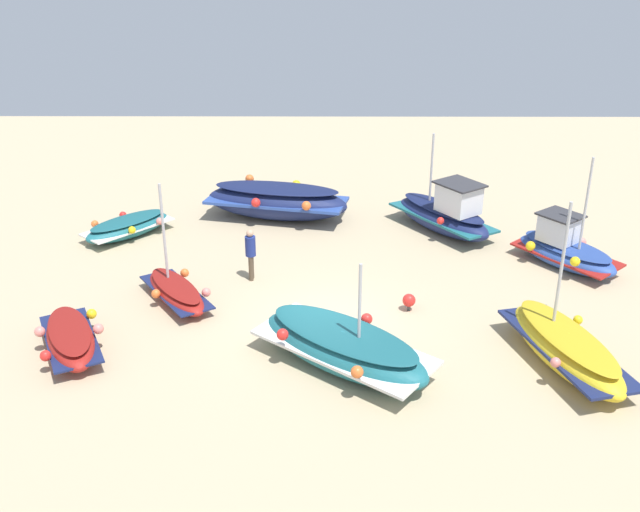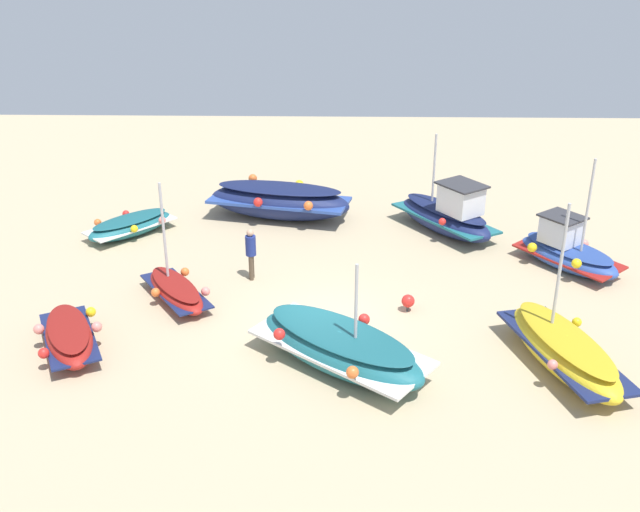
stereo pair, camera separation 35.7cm
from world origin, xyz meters
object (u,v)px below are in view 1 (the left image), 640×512
object	(u,v)px
fishing_boat_2	(128,227)
fishing_boat_4	(566,348)
fishing_boat_0	(343,347)
fishing_boat_6	(176,291)
fishing_boat_7	(565,249)
fishing_boat_1	(445,214)
fishing_boat_3	(70,339)
fishing_boat_5	(277,200)
person_walking	(251,251)
mooring_buoy_0	(409,300)

from	to	relation	value
fishing_boat_2	fishing_boat_4	bearing A→B (deg)	100.74
fishing_boat_0	fishing_boat_6	xyz separation A→B (m)	(4.74, -3.37, -0.22)
fishing_boat_2	fishing_boat_7	xyz separation A→B (m)	(-14.47, 2.29, 0.20)
fishing_boat_1	fishing_boat_7	world-z (taller)	fishing_boat_7
fishing_boat_0	fishing_boat_3	bearing A→B (deg)	33.40
fishing_boat_3	fishing_boat_0	bearing A→B (deg)	-120.68
fishing_boat_3	fishing_boat_5	bearing A→B (deg)	-52.42
person_walking	mooring_buoy_0	bearing A→B (deg)	159.69
mooring_buoy_0	person_walking	bearing A→B (deg)	-23.10
fishing_boat_7	mooring_buoy_0	distance (m)	6.07
fishing_boat_2	fishing_boat_4	size ratio (longest dim) A/B	0.69
fishing_boat_5	fishing_boat_1	bearing A→B (deg)	0.05
fishing_boat_7	fishing_boat_6	bearing A→B (deg)	63.86
fishing_boat_7	person_walking	distance (m)	9.95
fishing_boat_6	person_walking	bearing A→B (deg)	91.74
fishing_boat_1	fishing_boat_6	size ratio (longest dim) A/B	1.24
fishing_boat_3	fishing_boat_1	bearing A→B (deg)	-78.62
fishing_boat_3	fishing_boat_5	distance (m)	10.44
fishing_boat_1	person_walking	world-z (taller)	fishing_boat_1
fishing_boat_0	fishing_boat_3	xyz separation A→B (m)	(6.96, -0.65, -0.18)
fishing_boat_4	fishing_boat_5	distance (m)	12.54
fishing_boat_3	person_walking	size ratio (longest dim) A/B	2.01
fishing_boat_5	person_walking	size ratio (longest dim) A/B	3.37
fishing_boat_5	fishing_boat_3	bearing A→B (deg)	-104.79
fishing_boat_6	person_walking	distance (m)	2.59
fishing_boat_6	mooring_buoy_0	world-z (taller)	fishing_boat_6
fishing_boat_0	fishing_boat_6	world-z (taller)	fishing_boat_6
fishing_boat_1	mooring_buoy_0	size ratio (longest dim) A/B	8.47
fishing_boat_3	fishing_boat_4	bearing A→B (deg)	-118.04
fishing_boat_1	mooring_buoy_0	xyz separation A→B (m)	(1.84, 5.77, -0.36)
fishing_boat_0	fishing_boat_2	xyz separation A→B (m)	(7.30, -8.21, -0.20)
fishing_boat_1	fishing_boat_4	xyz separation A→B (m)	(-1.74, 8.59, -0.17)
fishing_boat_1	person_walking	xyz separation A→B (m)	(6.47, 3.80, 0.26)
fishing_boat_3	fishing_boat_6	world-z (taller)	fishing_boat_6
fishing_boat_4	fishing_boat_6	bearing A→B (deg)	-124.44
fishing_boat_6	fishing_boat_7	bearing A→B (deg)	67.91
fishing_boat_4	mooring_buoy_0	world-z (taller)	fishing_boat_4
fishing_boat_4	fishing_boat_7	distance (m)	6.09
fishing_boat_3	fishing_boat_2	bearing A→B (deg)	-22.76
fishing_boat_6	mooring_buoy_0	xyz separation A→B (m)	(-6.67, 0.50, -0.01)
fishing_boat_4	mooring_buoy_0	bearing A→B (deg)	-144.72
fishing_boat_3	person_walking	bearing A→B (deg)	-70.73
fishing_boat_5	fishing_boat_7	distance (m)	10.21
fishing_boat_0	fishing_boat_2	distance (m)	10.99
fishing_boat_4	fishing_boat_3	bearing A→B (deg)	-109.25
fishing_boat_2	fishing_boat_6	xyz separation A→B (m)	(-2.55, 4.84, -0.02)
fishing_boat_0	fishing_boat_7	size ratio (longest dim) A/B	1.30
fishing_boat_6	person_walking	xyz separation A→B (m)	(-2.04, -1.48, 0.62)
person_walking	fishing_boat_0	bearing A→B (deg)	121.93
fishing_boat_4	fishing_boat_7	bearing A→B (deg)	147.52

